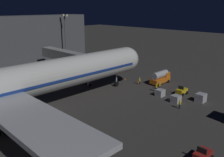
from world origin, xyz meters
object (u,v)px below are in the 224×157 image
ground_crew_marshaller_fwd (139,81)px  ground_crew_under_port_wing (180,104)px  baggage_container_mid_row (201,98)px  traffic_cone_nose_starboard (125,79)px  baggage_tug_lead (182,91)px  ground_crew_near_nose_gear (160,85)px  apron_floodlight_mast (65,36)px  fuel_tanker (161,77)px  jet_bridge (72,57)px  pushback_tug (203,155)px  baggage_container_far_row (176,99)px  baggage_container_near_belt (160,93)px  ground_crew_by_belt_loader (156,87)px  traffic_cone_nose_port (138,82)px

ground_crew_marshaller_fwd → ground_crew_under_port_wing: bearing=156.5°
baggage_container_mid_row → traffic_cone_nose_starboard: 20.89m
baggage_tug_lead → ground_crew_near_nose_gear: 5.21m
apron_floodlight_mast → fuel_tanker: (-31.54, -5.70, -7.78)m
ground_crew_under_port_wing → traffic_cone_nose_starboard: size_ratio=3.17×
baggage_container_mid_row → ground_crew_marshaller_fwd: 15.74m
apron_floodlight_mast → baggage_tug_lead: size_ratio=6.07×
jet_bridge → ground_crew_under_port_wing: (-28.89, -3.15, -5.10)m
pushback_tug → ground_crew_under_port_wing: pushback_tug is taller
baggage_container_far_row → baggage_tug_lead: bearing=-72.3°
baggage_tug_lead → ground_crew_under_port_wing: baggage_tug_lead is taller
baggage_tug_lead → pushback_tug: size_ratio=1.06×
baggage_tug_lead → traffic_cone_nose_starboard: baggage_tug_lead is taller
traffic_cone_nose_starboard → baggage_container_near_belt: bearing=164.3°
ground_crew_marshaller_fwd → traffic_cone_nose_starboard: bearing=-5.1°
baggage_container_far_row → ground_crew_near_nose_gear: 8.01m
baggage_container_far_row → ground_crew_by_belt_loader: 7.07m
jet_bridge → ground_crew_by_belt_loader: size_ratio=11.58×
ground_crew_marshaller_fwd → ground_crew_under_port_wing: ground_crew_marshaller_fwd is taller
jet_bridge → traffic_cone_nose_port: size_ratio=38.34×
fuel_tanker → baggage_container_far_row: fuel_tanker is taller
baggage_container_far_row → ground_crew_near_nose_gear: (6.76, -4.28, 0.29)m
apron_floodlight_mast → traffic_cone_nose_starboard: 25.10m
jet_bridge → baggage_container_mid_row: (-30.05, -9.24, -5.22)m
baggage_container_mid_row → ground_crew_under_port_wing: (1.16, 6.09, 0.12)m
jet_bridge → fuel_tanker: bearing=-141.5°
apron_floodlight_mast → ground_crew_near_nose_gear: apron_floodlight_mast is taller
baggage_container_mid_row → ground_crew_marshaller_fwd: ground_crew_marshaller_fwd is taller
ground_crew_marshaller_fwd → baggage_tug_lead: bearing=-175.3°
baggage_tug_lead → baggage_container_mid_row: (-4.87, 1.14, 0.06)m
traffic_cone_nose_port → traffic_cone_nose_starboard: size_ratio=1.00×
pushback_tug → baggage_container_near_belt: (16.60, -15.37, -0.05)m
ground_crew_under_port_wing → pushback_tug: bearing=129.6°
ground_crew_marshaller_fwd → traffic_cone_nose_starboard: (5.13, -0.46, -0.68)m
apron_floodlight_mast → ground_crew_near_nose_gear: size_ratio=8.59×
baggage_container_far_row → apron_floodlight_mast: bearing=-3.9°
fuel_tanker → baggage_container_near_belt: (-5.08, 7.65, -0.91)m
baggage_container_near_belt → ground_crew_near_nose_gear: bearing=-54.2°
baggage_container_near_belt → apron_floodlight_mast: bearing=-3.1°
baggage_container_mid_row → ground_crew_under_port_wing: size_ratio=1.08×
fuel_tanker → traffic_cone_nose_port: (3.84, 3.90, -1.37)m
baggage_container_mid_row → traffic_cone_nose_port: (16.47, -0.71, -0.57)m
baggage_container_mid_row → ground_crew_by_belt_loader: (9.80, 1.21, 0.16)m
apron_floodlight_mast → ground_crew_by_belt_loader: 35.39m
baggage_container_near_belt → traffic_cone_nose_port: 9.69m
baggage_container_near_belt → traffic_cone_nose_port: baggage_container_near_belt is taller
baggage_container_far_row → traffic_cone_nose_port: (13.21, -4.61, -0.47)m
apron_floodlight_mast → pushback_tug: apron_floodlight_mast is taller
jet_bridge → baggage_container_far_row: bearing=-168.7°
baggage_container_far_row → baggage_container_near_belt: bearing=-11.3°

